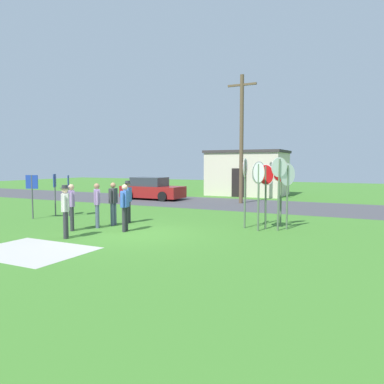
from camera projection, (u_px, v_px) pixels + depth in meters
The scene contains 22 objects.
ground_plane at pixel (134, 234), 12.64m from camera, with size 80.00×80.00×0.00m, color #3D7528.
street_asphalt at pixel (235, 204), 21.94m from camera, with size 60.00×6.40×0.01m, color #424247.
concrete_path at pixel (31, 251), 10.12m from camera, with size 3.20×2.40×0.01m, color #ADAAA3.
building_background at pixel (248, 173), 28.35m from camera, with size 5.88×4.23×3.45m.
utility_pole at pixel (241, 137), 22.13m from camera, with size 1.80×0.24×7.78m.
parked_car_on_street at pixel (152, 189), 24.87m from camera, with size 4.31×2.03×1.51m.
stop_sign_nearest at pixel (259, 185), 13.00m from camera, with size 0.55×0.49×2.47m.
stop_sign_center_cluster at pixel (266, 185), 13.39m from camera, with size 0.70×0.36×2.41m.
stop_sign_leaning_right at pixel (279, 181), 13.03m from camera, with size 0.43×0.60×2.66m.
stop_sign_far_back at pixel (287, 184), 13.32m from camera, with size 0.39×0.73×2.44m.
stop_sign_tallest at pixel (281, 181), 13.87m from camera, with size 0.60×0.57×2.54m.
stop_sign_low_front at pixel (259, 181), 14.10m from camera, with size 0.32×0.82×2.51m.
stop_sign_rear_left at pixel (245, 181), 13.59m from camera, with size 0.09×0.72×2.63m.
person_near_signs at pixel (125, 205), 12.98m from camera, with size 0.32×0.55×1.69m.
person_in_dark_shirt at pixel (113, 201), 14.30m from camera, with size 0.30×0.56×1.69m.
person_on_left at pixel (65, 208), 11.79m from camera, with size 0.40×0.46×1.74m.
person_with_sunhat at pixel (128, 199), 14.81m from camera, with size 0.31×0.56×1.74m.
person_in_teal at pixel (72, 205), 13.14m from camera, with size 0.43×0.43×1.69m.
person_in_blue at pixel (97, 203), 13.74m from camera, with size 0.42×0.44×1.69m.
info_panel_leftmost at pixel (32, 189), 15.96m from camera, with size 0.59×0.17×1.93m.
info_panel_middle at pixel (69, 188), 16.76m from camera, with size 0.41×0.47×1.89m.
info_panel_rightmost at pixel (55, 187), 16.77m from camera, with size 0.38×0.50×1.95m.
Camera 1 is at (7.34, -10.30, 2.41)m, focal length 34.02 mm.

